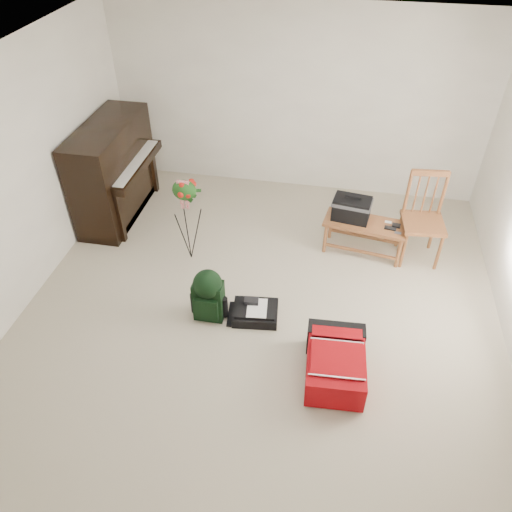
% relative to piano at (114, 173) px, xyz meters
% --- Properties ---
extents(floor, '(5.00, 5.50, 0.01)m').
position_rel_piano_xyz_m(floor, '(2.19, -1.60, -0.60)').
color(floor, '#BEB499').
rests_on(floor, ground).
extents(ceiling, '(5.00, 5.50, 0.01)m').
position_rel_piano_xyz_m(ceiling, '(2.19, -1.60, 1.90)').
color(ceiling, white).
rests_on(ceiling, wall_back).
extents(wall_back, '(5.00, 0.04, 2.50)m').
position_rel_piano_xyz_m(wall_back, '(2.19, 1.15, 0.65)').
color(wall_back, white).
rests_on(wall_back, floor).
extents(wall_left, '(0.04, 5.50, 2.50)m').
position_rel_piano_xyz_m(wall_left, '(-0.31, -1.60, 0.65)').
color(wall_left, white).
rests_on(wall_left, floor).
extents(piano, '(0.71, 1.50, 1.25)m').
position_rel_piano_xyz_m(piano, '(0.00, 0.00, 0.00)').
color(piano, black).
rests_on(piano, floor).
extents(bench, '(1.01, 0.52, 0.74)m').
position_rel_piano_xyz_m(bench, '(3.09, -0.25, -0.07)').
color(bench, brown).
rests_on(bench, floor).
extents(dining_chair, '(0.51, 0.51, 1.08)m').
position_rel_piano_xyz_m(dining_chair, '(3.86, -0.22, -0.07)').
color(dining_chair, brown).
rests_on(dining_chair, floor).
extents(red_suitcase, '(0.57, 0.81, 0.33)m').
position_rel_piano_xyz_m(red_suitcase, '(3.02, -2.14, -0.42)').
color(red_suitcase, '#AC0712').
rests_on(red_suitcase, floor).
extents(black_duffel, '(0.51, 0.42, 0.20)m').
position_rel_piano_xyz_m(black_duffel, '(2.15, -1.59, -0.53)').
color(black_duffel, black).
rests_on(black_duffel, floor).
extents(green_backpack, '(0.31, 0.30, 0.61)m').
position_rel_piano_xyz_m(green_backpack, '(1.68, -1.68, -0.26)').
color(green_backpack, black).
rests_on(green_backpack, floor).
extents(flower_stand, '(0.35, 0.35, 1.10)m').
position_rel_piano_xyz_m(flower_stand, '(1.20, -0.77, -0.06)').
color(flower_stand, black).
rests_on(flower_stand, floor).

